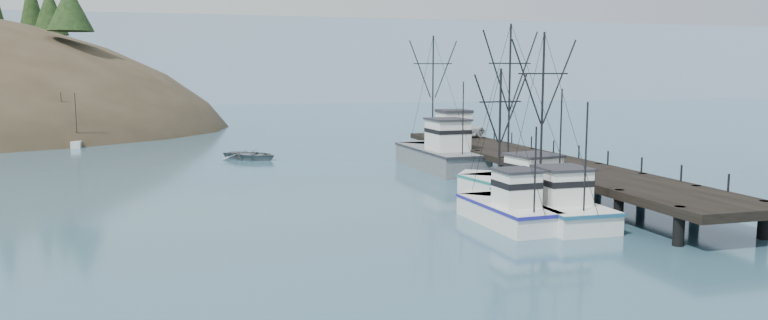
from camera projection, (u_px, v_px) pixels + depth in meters
The scene contains 12 objects.
ground at pixel (435, 242), 34.86m from camera, with size 400.00×400.00×0.00m, color #2F556A.
pier at pixel (533, 160), 53.69m from camera, with size 6.00×44.00×2.00m.
distant_ridge at pixel (268, 101), 199.76m from camera, with size 360.00×40.00×26.00m, color #9EB2C6.
distant_ridge_far at pixel (90, 101), 200.56m from camera, with size 180.00×25.00×18.00m, color silver.
moored_sailboats at pixel (8, 142), 81.01m from camera, with size 20.46×20.48×6.35m.
trawler_near at pixel (548, 205), 40.31m from camera, with size 3.76×11.07×11.28m.
trawler_mid at pixel (505, 209), 39.10m from camera, with size 3.40×8.92×9.16m.
trawler_far at pixel (517, 188), 46.30m from camera, with size 5.63×12.08×12.17m.
work_vessel at pixel (438, 155), 61.22m from camera, with size 4.82×14.35×12.17m.
pier_shed at pixel (454, 123), 69.22m from camera, with size 3.00×3.20×2.80m.
pickup_truck at pixel (459, 129), 68.72m from camera, with size 2.78×6.04×1.68m, color silver.
motorboat at pixel (251, 159), 67.64m from camera, with size 4.13×5.79×1.20m, color slate.
Camera 1 is at (-11.80, -32.03, 8.66)m, focal length 32.00 mm.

